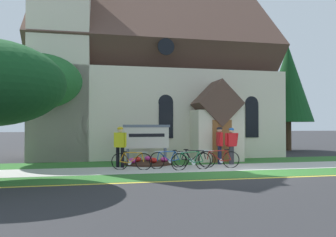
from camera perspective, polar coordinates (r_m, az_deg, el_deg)
The scene contains 18 objects.
ground at distance 17.22m, azimuth 6.48°, elevation -7.27°, with size 140.00×140.00×0.00m, color #2B2B2D.
sidewalk_slab at distance 14.14m, azimuth 2.42°, elevation -8.63°, with size 32.00×2.20×0.01m, color #B7B5AD.
grass_verge at distance 12.27m, azimuth 4.68°, elevation -9.79°, with size 32.00×1.71×0.01m, color #2D6628.
church_lawn at distance 16.35m, azimuth 0.45°, elevation -7.60°, with size 24.00×2.37×0.01m, color #2D6628.
curb_paint_stripe at distance 11.33m, azimuth 6.14°, elevation -10.53°, with size 28.00×0.16×0.01m, color yellow.
church_building at distance 21.65m, azimuth -3.86°, elevation 6.42°, with size 14.45×10.89×13.95m.
church_sign at distance 16.01m, azimuth -3.69°, elevation -3.32°, with size 2.31×0.22×1.86m.
flower_bed at distance 15.70m, azimuth -3.52°, elevation -7.56°, with size 2.28×2.28×0.34m.
bicycle_red at distance 13.82m, azimuth -6.30°, elevation -7.28°, with size 1.65×0.50×0.79m.
bicycle_yellow at distance 14.59m, azimuth 8.83°, elevation -6.91°, with size 1.70×0.49×0.83m.
bicycle_black at distance 13.79m, azimuth 4.08°, elevation -7.29°, with size 1.76×0.24×0.82m.
bicycle_orange at distance 14.86m, azimuth 4.39°, elevation -6.86°, with size 1.75×0.31×0.80m.
bicycle_green at distance 14.26m, azimuth 0.05°, elevation -7.06°, with size 1.72×0.58×0.79m.
cyclist_in_green_jersey at distance 15.78m, azimuth 8.89°, elevation -4.05°, with size 0.31×0.73×1.75m.
cyclist_in_orange_jersey at distance 14.56m, azimuth -8.26°, elevation -4.24°, with size 0.53×0.56×1.78m.
cyclist_in_white_jersey at distance 15.77m, azimuth 10.88°, elevation -4.15°, with size 0.67×0.33×1.71m.
roadside_conifer at distance 25.48m, azimuth 20.02°, elevation 5.68°, with size 3.47×3.47×7.62m.
yard_deciduous_tree at distance 18.09m, azimuth -21.41°, elevation 5.74°, with size 4.58×4.58×5.46m.
Camera 1 is at (-5.34, -12.27, 1.88)m, focal length 35.34 mm.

